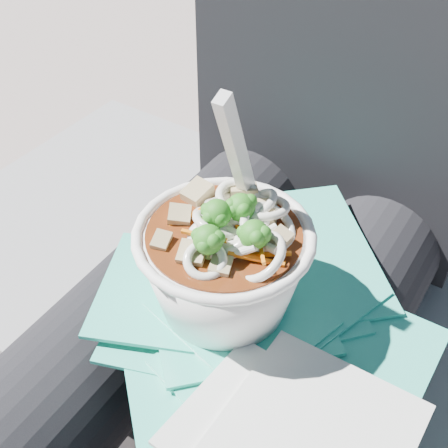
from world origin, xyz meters
The scene contains 6 objects.
stone_ledge centered at (0.00, 0.15, 0.23)m, with size 1.00×0.50×0.46m, color slate.
lap centered at (0.00, 0.00, 0.53)m, with size 0.32×0.48×0.14m.
person_body centered at (0.00, 0.09, 0.56)m, with size 0.34×0.94×1.00m.
plastic_bag centered at (0.04, 0.00, 0.61)m, with size 0.32×0.39×0.02m.
napkins centered at (0.13, -0.10, 0.62)m, with size 0.17×0.15×0.01m.
udon_bowl centered at (0.02, -0.01, 0.67)m, with size 0.19×0.19×0.20m.
Camera 1 is at (0.22, -0.33, 1.04)m, focal length 50.00 mm.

